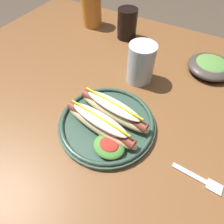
{
  "coord_description": "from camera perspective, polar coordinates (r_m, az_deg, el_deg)",
  "views": [
    {
      "loc": [
        0.24,
        -0.39,
        1.2
      ],
      "look_at": [
        0.08,
        -0.09,
        0.77
      ],
      "focal_mm": 30.33,
      "sensor_mm": 36.0,
      "label": 1
    }
  ],
  "objects": [
    {
      "name": "dining_table",
      "position": [
        0.71,
        -2.03,
        1.64
      ],
      "size": [
        1.3,
        1.09,
        0.74
      ],
      "color": "brown",
      "rests_on": "ground_plane"
    },
    {
      "name": "ground_plane",
      "position": [
        1.28,
        -1.18,
        -17.53
      ],
      "size": [
        8.0,
        8.0,
        0.0
      ],
      "primitive_type": "plane",
      "color": "brown"
    },
    {
      "name": "hot_dog_plate",
      "position": [
        0.53,
        -1.54,
        -2.81
      ],
      "size": [
        0.28,
        0.28,
        0.08
      ],
      "color": "#334C3D",
      "rests_on": "dining_table"
    },
    {
      "name": "side_bowl",
      "position": [
        0.79,
        27.58,
        12.23
      ],
      "size": [
        0.16,
        0.16,
        0.05
      ],
      "color": "#423833",
      "rests_on": "dining_table"
    },
    {
      "name": "fork",
      "position": [
        0.53,
        25.19,
        -17.99
      ],
      "size": [
        0.12,
        0.03,
        0.0
      ],
      "rotation": [
        0.0,
        0.0,
        -0.06
      ],
      "color": "silver",
      "rests_on": "dining_table"
    },
    {
      "name": "soda_cup",
      "position": [
        0.89,
        4.58,
        24.96
      ],
      "size": [
        0.08,
        0.08,
        0.12
      ],
      "primitive_type": "cylinder",
      "color": "black",
      "rests_on": "dining_table"
    },
    {
      "name": "water_cup",
      "position": [
        0.65,
        8.68,
        14.27
      ],
      "size": [
        0.09,
        0.09,
        0.13
      ],
      "primitive_type": "cylinder",
      "color": "silver",
      "rests_on": "dining_table"
    },
    {
      "name": "extra_cup",
      "position": [
        0.99,
        -6.17,
        28.03
      ],
      "size": [
        0.09,
        0.09,
        0.13
      ],
      "primitive_type": "cylinder",
      "color": "orange",
      "rests_on": "dining_table"
    }
  ]
}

